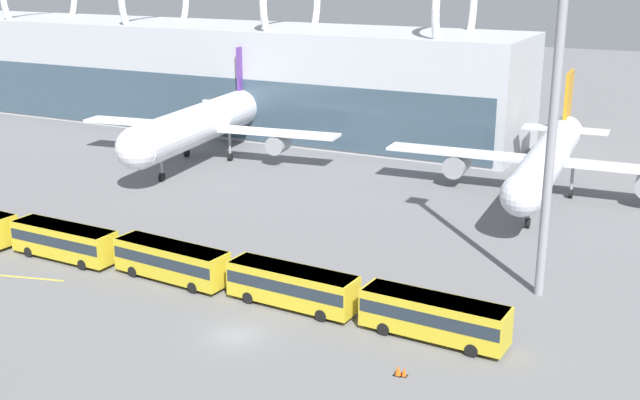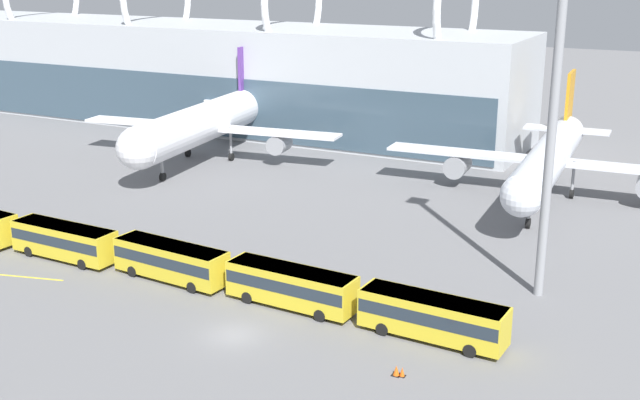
% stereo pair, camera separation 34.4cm
% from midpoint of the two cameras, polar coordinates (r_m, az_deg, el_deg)
% --- Properties ---
extents(ground_plane, '(440.00, 440.00, 0.00)m').
position_cam_midpoint_polar(ground_plane, '(61.38, -5.95, -9.53)').
color(ground_plane, slate).
extents(terminal_building, '(128.45, 20.97, 30.03)m').
position_cam_midpoint_polar(terminal_building, '(145.37, -11.18, 9.23)').
color(terminal_building, '#B2B7BC').
rests_on(terminal_building, ground_plane).
extents(airliner_at_gate_near, '(38.64, 38.40, 14.57)m').
position_cam_midpoint_polar(airliner_at_gate_near, '(112.76, -8.12, 5.48)').
color(airliner_at_gate_near, white).
rests_on(airliner_at_gate_near, ground_plane).
extents(airliner_at_gate_far, '(39.70, 39.20, 13.12)m').
position_cam_midpoint_polar(airliner_at_gate_far, '(97.91, 16.13, 2.95)').
color(airliner_at_gate_far, silver).
rests_on(airliner_at_gate_far, ground_plane).
extents(shuttle_bus_1, '(11.19, 3.15, 3.27)m').
position_cam_midpoint_polar(shuttle_bus_1, '(78.87, -17.61, -2.68)').
color(shuttle_bus_1, gold).
rests_on(shuttle_bus_1, ground_plane).
extents(shuttle_bus_2, '(11.30, 3.68, 3.27)m').
position_cam_midpoint_polar(shuttle_bus_2, '(71.44, -10.42, -4.17)').
color(shuttle_bus_2, gold).
rests_on(shuttle_bus_2, ground_plane).
extents(shuttle_bus_3, '(11.24, 3.37, 3.27)m').
position_cam_midpoint_polar(shuttle_bus_3, '(65.05, -1.91, -6.02)').
color(shuttle_bus_3, gold).
rests_on(shuttle_bus_3, ground_plane).
extents(shuttle_bus_4, '(11.24, 3.37, 3.27)m').
position_cam_midpoint_polar(shuttle_bus_4, '(60.27, 8.17, -8.12)').
color(shuttle_bus_4, gold).
rests_on(shuttle_bus_4, ground_plane).
extents(floodlight_mast, '(2.07, 2.07, 30.60)m').
position_cam_midpoint_polar(floodlight_mast, '(65.92, 16.49, 7.05)').
color(floodlight_mast, gray).
rests_on(floodlight_mast, ground_plane).
extents(lane_stripe_1, '(6.10, 1.73, 0.01)m').
position_cam_midpoint_polar(lane_stripe_1, '(65.74, 4.07, -7.63)').
color(lane_stripe_1, yellow).
rests_on(lane_stripe_1, ground_plane).
extents(lane_stripe_2, '(6.41, 1.91, 0.01)m').
position_cam_midpoint_polar(lane_stripe_2, '(75.92, -19.82, -5.20)').
color(lane_stripe_2, yellow).
rests_on(lane_stripe_2, ground_plane).
extents(traffic_cone_0, '(0.61, 0.61, 0.71)m').
position_cam_midpoint_polar(traffic_cone_0, '(55.78, 5.63, -11.98)').
color(traffic_cone_0, black).
rests_on(traffic_cone_0, ground_plane).
extents(traffic_cone_1, '(0.47, 0.47, 0.67)m').
position_cam_midpoint_polar(traffic_cone_1, '(55.71, 6.05, -12.06)').
color(traffic_cone_1, black).
rests_on(traffic_cone_1, ground_plane).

